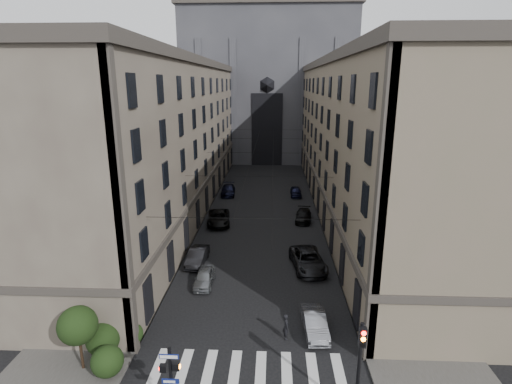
# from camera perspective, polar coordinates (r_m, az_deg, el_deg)

# --- Properties ---
(sidewalk_left) EXTENTS (7.00, 80.00, 0.15)m
(sidewalk_left) POSITION_cam_1_polar(r_m,az_deg,el_deg) (54.32, -10.17, -1.94)
(sidewalk_left) COLOR #383533
(sidewalk_left) RESTS_ON ground
(sidewalk_right) EXTENTS (7.00, 80.00, 0.15)m
(sidewalk_right) POSITION_cam_1_polar(r_m,az_deg,el_deg) (53.80, 12.23, -2.22)
(sidewalk_right) COLOR #383533
(sidewalk_right) RESTS_ON ground
(zebra_crossing) EXTENTS (11.00, 3.20, 0.01)m
(zebra_crossing) POSITION_cam_1_polar(r_m,az_deg,el_deg) (25.34, -1.17, -23.94)
(zebra_crossing) COLOR beige
(zebra_crossing) RESTS_ON ground
(building_left) EXTENTS (13.60, 60.60, 18.85)m
(building_left) POSITION_cam_1_polar(r_m,az_deg,el_deg) (53.08, -13.78, 7.72)
(building_left) COLOR #51483E
(building_left) RESTS_ON ground
(building_right) EXTENTS (13.60, 60.60, 18.85)m
(building_right) POSITION_cam_1_polar(r_m,az_deg,el_deg) (52.40, 16.01, 7.47)
(building_right) COLOR brown
(building_right) RESTS_ON ground
(gothic_tower) EXTENTS (35.00, 23.00, 58.00)m
(gothic_tower) POSITION_cam_1_polar(r_m,az_deg,el_deg) (89.52, 1.75, 16.55)
(gothic_tower) COLOR #2D2D33
(gothic_tower) RESTS_ON ground
(pedestrian_signal_left) EXTENTS (1.02, 0.38, 4.00)m
(pedestrian_signal_left) POSITION_cam_1_polar(r_m,az_deg,el_deg) (21.69, -12.09, -24.35)
(pedestrian_signal_left) COLOR black
(pedestrian_signal_left) RESTS_ON ground
(traffic_light_right) EXTENTS (0.34, 0.50, 5.20)m
(traffic_light_right) POSITION_cam_1_polar(r_m,az_deg,el_deg) (21.28, 14.64, -22.10)
(traffic_light_right) COLOR black
(traffic_light_right) RESTS_ON ground
(shrub_cluster) EXTENTS (3.90, 4.40, 3.90)m
(shrub_cluster) POSITION_cam_1_polar(r_m,az_deg,el_deg) (26.22, -21.72, -18.80)
(shrub_cluster) COLOR black
(shrub_cluster) RESTS_ON sidewalk_left
(tram_wires) EXTENTS (14.00, 60.00, 0.43)m
(tram_wires) POSITION_cam_1_polar(r_m,az_deg,el_deg) (50.96, 1.00, 5.47)
(tram_wires) COLOR black
(tram_wires) RESTS_ON ground
(car_left_near) EXTENTS (1.51, 3.73, 1.27)m
(car_left_near) POSITION_cam_1_polar(r_m,az_deg,el_deg) (33.65, -7.41, -12.02)
(car_left_near) COLOR slate
(car_left_near) RESTS_ON ground
(car_left_midnear) EXTENTS (1.68, 4.34, 1.41)m
(car_left_midnear) POSITION_cam_1_polar(r_m,az_deg,el_deg) (37.29, -8.37, -9.08)
(car_left_midnear) COLOR black
(car_left_midnear) RESTS_ON ground
(car_left_midfar) EXTENTS (3.11, 5.69, 1.51)m
(car_left_midfar) POSITION_cam_1_polar(r_m,az_deg,el_deg) (46.89, -5.34, -3.70)
(car_left_midfar) COLOR black
(car_left_midfar) RESTS_ON ground
(car_left_far) EXTENTS (2.26, 4.98, 1.41)m
(car_left_far) POSITION_cam_1_polar(r_m,az_deg,el_deg) (58.88, -4.00, 0.28)
(car_left_far) COLOR black
(car_left_far) RESTS_ON ground
(car_right_near) EXTENTS (1.71, 4.20, 1.36)m
(car_right_near) POSITION_cam_1_polar(r_m,az_deg,el_deg) (28.08, 8.37, -18.01)
(car_right_near) COLOR slate
(car_right_near) RESTS_ON ground
(car_right_midnear) EXTENTS (3.42, 6.08, 1.60)m
(car_right_midnear) POSITION_cam_1_polar(r_m,az_deg,el_deg) (36.25, 7.44, -9.62)
(car_right_midnear) COLOR black
(car_right_midnear) RESTS_ON ground
(car_right_midfar) EXTENTS (2.32, 4.59, 1.28)m
(car_right_midfar) POSITION_cam_1_polar(r_m,az_deg,el_deg) (48.06, 6.78, -3.41)
(car_right_midfar) COLOR black
(car_right_midfar) RESTS_ON ground
(car_right_far) EXTENTS (1.57, 3.90, 1.33)m
(car_right_far) POSITION_cam_1_polar(r_m,az_deg,el_deg) (58.38, 5.72, 0.06)
(car_right_far) COLOR black
(car_right_far) RESTS_ON ground
(pedestrian) EXTENTS (0.50, 0.69, 1.74)m
(pedestrian) POSITION_cam_1_polar(r_m,az_deg,el_deg) (27.21, 4.32, -18.60)
(pedestrian) COLOR black
(pedestrian) RESTS_ON ground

